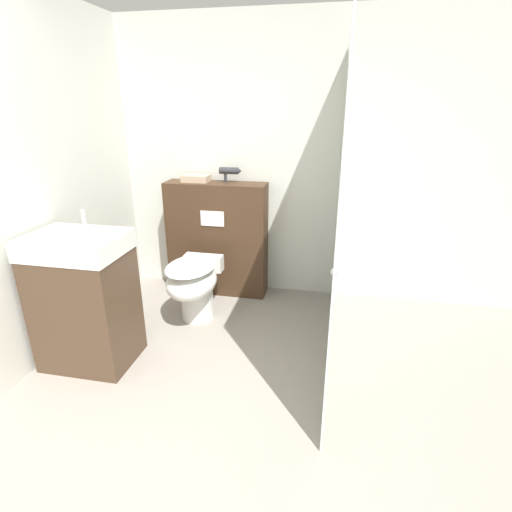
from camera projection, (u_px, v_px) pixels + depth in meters
name	position (u px, v px, depth m)	size (l,w,h in m)	color
ground_plane	(187.00, 494.00, 1.93)	(12.00, 12.00, 0.00)	gray
wall_back	(272.00, 163.00, 3.66)	(8.00, 0.06, 2.50)	silver
partition_panel	(217.00, 239.00, 3.84)	(0.95, 0.27, 1.08)	#3D2819
shower_glass	(337.00, 211.00, 2.67)	(0.04, 1.98, 2.18)	silver
toilet	(194.00, 285.00, 3.35)	(0.40, 0.65, 0.54)	white
sink_vanity	(85.00, 300.00, 2.78)	(0.62, 0.47, 1.10)	#473323
hair_drier	(230.00, 171.00, 3.62)	(0.20, 0.06, 0.14)	#2D2D33
folded_towel	(196.00, 178.00, 3.68)	(0.25, 0.16, 0.06)	tan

